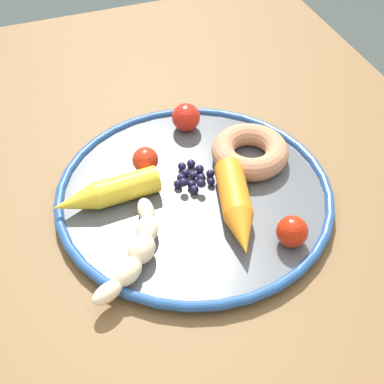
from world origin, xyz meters
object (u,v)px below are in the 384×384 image
carrot_orange (237,207)px  carrot_yellow (106,193)px  dining_table (194,246)px  blueberry_pile (193,177)px  banana (137,249)px  tomato_mid (145,160)px  tomato_near (292,232)px  tomato_far (186,117)px  donut (250,152)px  plate (192,194)px

carrot_orange → carrot_yellow: (-0.08, -0.14, -0.00)m
dining_table → blueberry_pile: 0.11m
dining_table → blueberry_pile: size_ratio=18.68×
carrot_yellow → carrot_orange: bearing=60.8°
dining_table → banana: 0.17m
banana → tomato_mid: 0.14m
carrot_orange → carrot_yellow: carrot_orange is taller
carrot_orange → tomato_mid: (-0.12, -0.08, -0.00)m
carrot_yellow → tomato_near: bearing=53.7°
carrot_orange → tomato_far: (-0.18, 0.00, 0.00)m
carrot_orange → blueberry_pile: bearing=-161.1°
dining_table → donut: bearing=110.1°
plate → tomato_far: size_ratio=8.80×
dining_table → blueberry_pile: blueberry_pile is taller
plate → banana: size_ratio=2.56×
carrot_yellow → blueberry_pile: carrot_yellow is taller
tomato_mid → donut: bearing=77.7°
donut → tomato_far: (-0.09, -0.06, 0.00)m
tomato_near → tomato_mid: 0.21m
banana → blueberry_pile: banana is taller
dining_table → donut: 0.15m
plate → dining_table: bearing=39.0°
dining_table → tomato_mid: size_ratio=31.47×
dining_table → carrot_orange: 0.14m
donut → tomato_far: bearing=-148.7°
carrot_orange → tomato_near: same height
carrot_orange → tomato_far: tomato_far is taller
plate → donut: (-0.03, 0.09, 0.02)m
blueberry_pile → tomato_far: size_ratio=1.44×
banana → tomato_mid: bearing=159.3°
banana → tomato_mid: tomato_mid is taller
carrot_orange → carrot_yellow: 0.16m
dining_table → banana: size_ratio=7.85×
blueberry_pile → tomato_far: tomato_far is taller
banana → blueberry_pile: 0.14m
carrot_yellow → blueberry_pile: bearing=90.2°
plate → carrot_yellow: carrot_yellow is taller
tomato_mid → dining_table: bearing=35.5°
blueberry_pile → dining_table: bearing=-15.0°
plate → banana: (0.08, -0.09, 0.02)m
blueberry_pile → carrot_orange: bearing=18.9°
tomato_near → blueberry_pile: bearing=-152.4°
donut → tomato_near: 0.15m
carrot_yellow → tomato_mid: size_ratio=3.92×
donut → dining_table: bearing=-69.9°
banana → carrot_yellow: bearing=-173.4°
donut → tomato_near: size_ratio=2.76×
donut → tomato_near: (0.15, -0.01, 0.00)m
banana → tomato_near: (0.04, 0.17, 0.01)m
dining_table → blueberry_pile: bearing=165.0°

